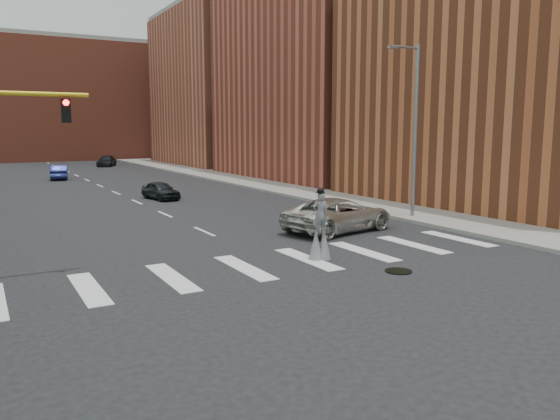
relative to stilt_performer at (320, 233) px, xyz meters
name	(u,v)px	position (x,y,z in m)	size (l,w,h in m)	color
ground_plane	(291,270)	(-1.66, -0.75, -0.99)	(160.00, 160.00, 0.00)	black
sidewalk_right	(269,185)	(10.84, 24.25, -0.90)	(5.00, 90.00, 0.18)	gray
manhole	(398,271)	(1.34, -2.75, -0.97)	(0.90, 0.90, 0.04)	black
building_near	(527,29)	(20.34, 7.25, 10.01)	(16.00, 20.00, 22.00)	#994A29
building_mid	(330,54)	(20.34, 29.25, 11.01)	(16.00, 22.00, 24.00)	#A64834
building_far	(230,90)	(20.34, 53.25, 9.01)	(16.00, 22.00, 20.00)	#B75D43
building_backdrop	(77,103)	(4.34, 77.25, 8.01)	(26.00, 14.00, 18.00)	#A64834
streetlight	(414,126)	(9.24, 5.25, 3.91)	(2.05, 0.20, 9.00)	slate
stilt_performer	(320,233)	(0.00, 0.00, 0.00)	(0.84, 0.57, 2.66)	#311F13
suv_crossing	(339,215)	(3.87, 4.29, -0.20)	(2.60, 5.64, 1.57)	beige
car_near	(161,190)	(0.13, 19.85, -0.38)	(1.44, 3.58, 1.22)	black
car_mid	(59,172)	(-3.80, 39.30, -0.30)	(1.46, 4.18, 1.38)	navy
car_far	(107,161)	(4.14, 56.26, -0.32)	(1.86, 4.57, 1.33)	black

